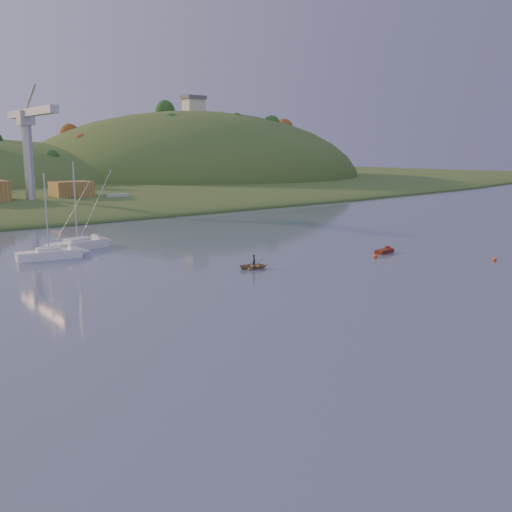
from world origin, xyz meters
TOP-DOWN VIEW (x-y plane):
  - hill_right at (95.00, 195.00)m, footprint 150.00×130.00m
  - hilltop_house at (95.00, 195.00)m, footprint 9.00×7.00m
  - wharf at (5.00, 122.00)m, footprint 42.00×16.00m
  - shed_east at (13.00, 124.00)m, footprint 9.00×7.00m
  - dock_crane at (2.00, 118.39)m, footprint 3.20×28.00m
  - sailboat_near at (-9.63, 64.69)m, footprint 9.20×4.54m
  - sailboat_far at (-15.25, 60.19)m, footprint 8.17×3.43m
  - canoe at (1.38, 38.67)m, footprint 3.96×3.46m
  - paddler at (1.38, 38.67)m, footprint 0.53×0.63m
  - red_tender at (22.46, 35.71)m, footprint 3.75×1.69m
  - work_vessel at (21.86, 118.00)m, footprint 13.26×5.82m
  - buoy_0 at (27.88, 23.07)m, footprint 0.50×0.50m
  - buoy_1 at (17.89, 33.97)m, footprint 0.50×0.50m

SIDE VIEW (x-z plane):
  - hill_right at x=95.00m, z-range -30.00..30.00m
  - buoy_0 at x=27.88m, z-range 0.00..0.50m
  - buoy_1 at x=17.89m, z-range 0.00..0.50m
  - red_tender at x=22.46m, z-range -0.36..0.87m
  - canoe at x=1.38m, z-range 0.00..0.68m
  - sailboat_far at x=-15.25m, z-range -4.78..6.21m
  - paddler at x=1.38m, z-range 0.00..1.46m
  - sailboat_near at x=-9.63m, z-range -5.35..6.91m
  - work_vessel at x=21.86m, z-range -0.48..2.84m
  - wharf at x=5.00m, z-range 0.00..2.40m
  - shed_east at x=13.00m, z-range 2.40..6.40m
  - dock_crane at x=2.00m, z-range 7.02..27.32m
  - hilltop_house at x=95.00m, z-range 30.18..36.63m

